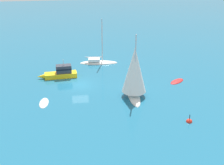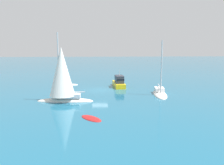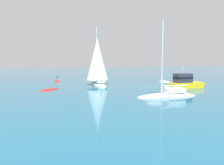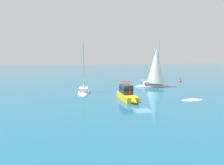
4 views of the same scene
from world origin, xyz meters
name	(u,v)px [view 1 (image 1 of 4)]	position (x,y,z in m)	size (l,w,h in m)	color
ground_plane	(80,85)	(0.00, 0.00, 0.00)	(160.00, 160.00, 0.00)	#1E607F
skiff	(44,103)	(-4.97, -5.40, 0.00)	(1.35, 3.03, 0.41)	silver
sloop	(98,62)	(3.61, 8.89, 0.17)	(6.84, 2.49, 8.36)	silver
skiff_1	(177,82)	(14.96, -0.86, 0.00)	(3.12, 2.85, 0.37)	#B21E1E
cabin_cruiser	(61,73)	(-2.88, 3.25, 0.80)	(6.31, 2.01, 2.96)	yellow
yacht	(134,74)	(7.34, -4.80, 3.36)	(3.45, 7.43, 9.40)	silver
channel_buoy	(189,122)	(12.56, -12.50, 0.01)	(0.75, 0.75, 1.34)	red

